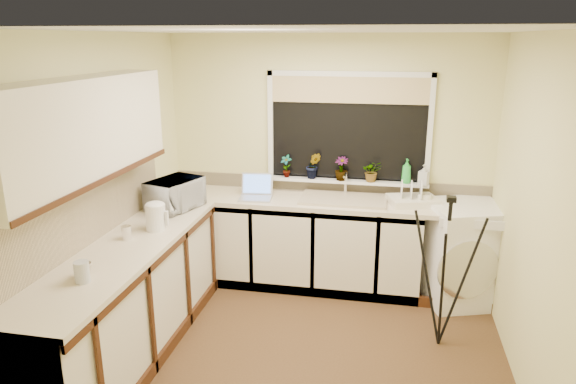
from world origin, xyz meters
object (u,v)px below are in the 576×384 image
Objects in this scene: plant_d at (372,171)px; cup_back at (424,199)px; cup_left at (85,270)px; washing_machine at (463,253)px; microwave at (175,194)px; kettle at (156,217)px; plant_b at (313,166)px; steel_jar at (127,233)px; plant_a at (286,166)px; soap_bottle_green at (407,171)px; dish_rack at (413,201)px; laptop at (256,192)px; plant_c at (341,169)px; tripod at (445,273)px; glass_jug at (82,272)px; soap_bottle_clear at (424,175)px.

cup_back is (0.50, -0.19, -0.20)m from plant_d.
washing_machine is at bearing 36.41° from cup_left.
microwave is 4.92× the size of cup_left.
kettle is at bearing -142.17° from plant_d.
plant_b is at bearing 179.48° from plant_d.
steel_jar reaches higher than washing_machine.
steel_jar is 0.52× the size of plant_d.
plant_a is at bearing 172.01° from cup_back.
steel_jar is 2.67m from cup_back.
plant_b is (1.16, 0.74, 0.14)m from microwave.
soap_bottle_green is 0.34m from cup_back.
laptop is at bearing 165.62° from dish_rack.
laptop is 2.04m from cup_left.
plant_c is at bearing 56.41° from cup_left.
plant_c is 0.30m from plant_d.
microwave is 1.88× the size of plant_b.
tripod is 5.41× the size of plant_c.
plant_c is (1.51, 1.53, 0.21)m from steel_jar.
plant_b is (-1.21, 1.09, 0.55)m from tripod.
cup_left is at bearing -114.48° from laptop.
plant_c is at bearing -179.22° from plant_d.
plant_c is 2.64m from cup_left.
plant_b is at bearing 178.11° from plant_c.
tripod is 9.01× the size of glass_jug.
steel_jar is 2.16m from plant_c.
tripod reaches higher than microwave.
kettle is 1.03× the size of plant_d.
microwave is 1.39m from plant_b.
soap_bottle_clear is at bearing -7.71° from soap_bottle_green.
microwave is 2.52× the size of soap_bottle_clear.
tripod reaches higher than soap_bottle_clear.
dish_rack is at bearing 31.43° from steel_jar.
plant_c is (-0.70, 0.18, 0.23)m from dish_rack.
plant_b is at bearing 151.73° from washing_machine.
plant_c is at bearing -1.89° from plant_b.
kettle is 2.35m from dish_rack.
plant_a is (0.82, 1.30, 0.16)m from kettle.
laptop reaches higher than steel_jar.
plant_d is 2.82m from cup_left.
microwave is 1.89m from plant_d.
laptop is 1.63× the size of plant_d.
laptop is at bearing 133.95° from tripod.
kettle is at bearing -176.18° from washing_machine.
steel_jar is 2.64m from soap_bottle_green.
dish_rack is at bearing -8.61° from plant_a.
cup_back is at bearing 27.10° from kettle.
plant_c reaches higher than dish_rack.
steel_jar is 0.45× the size of soap_bottle_green.
glass_jug is 2.69m from plant_c.
microwave is 2.39× the size of plant_d.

